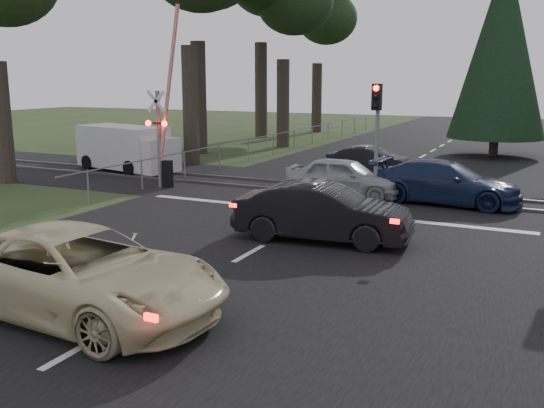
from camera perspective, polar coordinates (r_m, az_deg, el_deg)
The scene contains 17 objects.
ground at distance 12.69m, azimuth -8.50°, elevation -8.15°, with size 120.00×120.00×0.00m, color #253B1A.
road at distance 21.41m, azimuth 6.48°, elevation 0.16°, with size 14.00×100.00×0.01m, color black.
rail_corridor at distance 23.28m, azimuth 8.07°, elevation 1.07°, with size 120.00×8.00×0.01m, color black.
stop_line at distance 19.75m, azimuth 4.78°, elevation -0.77°, with size 13.00×0.35×0.00m, color silver.
rail_near at distance 22.52m, azimuth 7.47°, elevation 0.83°, with size 120.00×0.12×0.10m, color #59544C.
rail_far at distance 24.02m, azimuth 8.65°, elevation 1.49°, with size 120.00×0.12×0.10m, color #59544C.
crossing_signal at distance 24.23m, azimuth -10.17°, elevation 6.32°, with size 1.62×0.38×6.96m.
traffic_signal_center at distance 21.38m, azimuth 9.80°, elevation 7.64°, with size 0.32×0.48×4.10m.
euc_tree_e at distance 49.44m, azimuth 4.36°, elevation 17.84°, with size 6.00×6.00×13.20m.
conifer_tree at distance 36.05m, azimuth 20.77°, elevation 13.77°, with size 5.20×5.20×11.00m.
fence_left at distance 35.73m, azimuth 1.13°, elevation 4.91°, with size 0.10×36.00×1.20m, color slate, non-canonical shape.
cream_coupe at distance 11.69m, azimuth -17.71°, elevation -6.20°, with size 2.66×5.77×1.60m, color beige.
dark_hatchback at distance 16.20m, azimuth 4.79°, elevation -0.81°, with size 1.63×4.69×1.54m, color black.
silver_car at distance 22.20m, azimuth 6.81°, elevation 2.48°, with size 1.73×4.29×1.46m, color #9B9EA3.
blue_sedan at distance 21.81m, azimuth 16.05°, elevation 1.96°, with size 2.07×5.10×1.48m, color #162144.
dark_car_far at distance 27.58m, azimuth 9.25°, elevation 4.02°, with size 1.34×3.84×1.26m, color black.
white_van at distance 29.20m, azimuth -13.34°, elevation 5.11°, with size 5.57×2.96×2.07m.
Camera 1 is at (6.72, -9.87, 4.31)m, focal length 40.00 mm.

